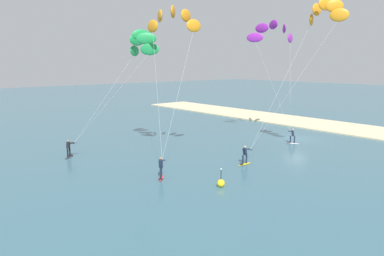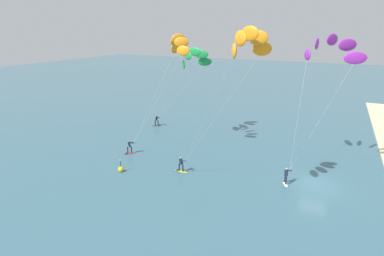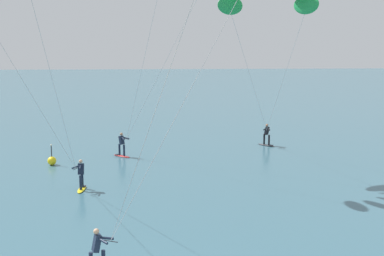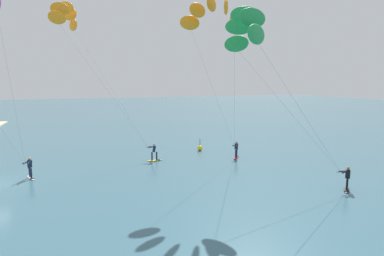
{
  "view_description": "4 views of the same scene",
  "coord_description": "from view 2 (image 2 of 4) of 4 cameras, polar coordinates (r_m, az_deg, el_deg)",
  "views": [
    {
      "loc": [
        -22.92,
        35.59,
        8.63
      ],
      "look_at": [
        1.84,
        14.56,
        2.73
      ],
      "focal_mm": 33.01,
      "sensor_mm": 36.0,
      "label": 1
    },
    {
      "loc": [
        -28.25,
        -0.53,
        14.11
      ],
      "look_at": [
        -2.01,
        12.18,
        4.53
      ],
      "focal_mm": 28.1,
      "sensor_mm": 36.0,
      "label": 2
    },
    {
      "loc": [
        1.06,
        -14.22,
        8.12
      ],
      "look_at": [
        2.82,
        14.19,
        3.09
      ],
      "focal_mm": 48.1,
      "sensor_mm": 36.0,
      "label": 3
    },
    {
      "loc": [
        25.1,
        6.63,
        7.46
      ],
      "look_at": [
        -0.62,
        15.7,
        3.37
      ],
      "focal_mm": 29.34,
      "sensor_mm": 36.0,
      "label": 4
    }
  ],
  "objects": [
    {
      "name": "kitesurfer_downwind",
      "position": [
        35.05,
        -2.99,
        14.68
      ],
      "size": [
        7.09,
        7.22,
        13.68
      ],
      "color": "red",
      "rests_on": "ground"
    },
    {
      "name": "kitesurfer_far_out",
      "position": [
        39.8,
        0.2,
        12.71
      ],
      "size": [
        5.83,
        9.32,
        11.98
      ],
      "color": "#333338",
      "rests_on": "ground"
    },
    {
      "name": "kitesurfer_nearshore",
      "position": [
        31.85,
        24.64,
        12.83
      ],
      "size": [
        7.61,
        5.79,
        13.77
      ],
      "color": "white",
      "rests_on": "ground"
    },
    {
      "name": "ground_plane",
      "position": [
        31.58,
        22.36,
        -9.84
      ],
      "size": [
        240.0,
        240.0,
        0.0
      ],
      "primitive_type": "plane",
      "color": "#386070"
    },
    {
      "name": "kitesurfer_mid_water",
      "position": [
        23.52,
        10.01,
        14.38
      ],
      "size": [
        5.21,
        9.31,
        14.39
      ],
      "color": "yellow",
      "rests_on": "ground"
    },
    {
      "name": "marker_buoy",
      "position": [
        32.39,
        -13.34,
        -7.58
      ],
      "size": [
        0.56,
        0.56,
        1.38
      ],
      "color": "yellow",
      "rests_on": "ground"
    }
  ]
}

